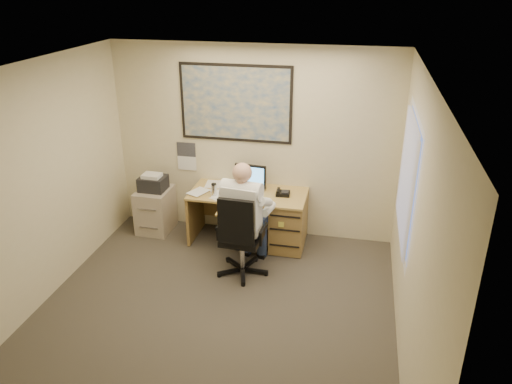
% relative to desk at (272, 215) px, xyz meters
% --- Properties ---
extents(room_shell, '(4.00, 4.50, 2.70)m').
position_rel_desk_xyz_m(room_shell, '(-0.34, -1.90, 0.91)').
color(room_shell, '#3C372E').
rests_on(room_shell, ground).
extents(desk, '(1.60, 0.97, 1.10)m').
position_rel_desk_xyz_m(desk, '(0.00, 0.00, 0.00)').
color(desk, tan).
rests_on(desk, ground).
extents(world_map, '(1.56, 0.03, 1.06)m').
position_rel_desk_xyz_m(world_map, '(-0.59, 0.33, 1.46)').
color(world_map, '#1E4C93').
rests_on(world_map, room_shell).
extents(wall_calendar, '(0.28, 0.01, 0.42)m').
position_rel_desk_xyz_m(wall_calendar, '(-1.34, 0.34, 0.64)').
color(wall_calendar, white).
rests_on(wall_calendar, room_shell).
extents(window_blinds, '(0.06, 1.40, 1.30)m').
position_rel_desk_xyz_m(window_blinds, '(1.63, -1.10, 1.11)').
color(window_blinds, beige).
rests_on(window_blinds, room_shell).
extents(filing_cabinet, '(0.47, 0.56, 0.90)m').
position_rel_desk_xyz_m(filing_cabinet, '(-1.76, 0.03, -0.06)').
color(filing_cabinet, '#AEA08C').
rests_on(filing_cabinet, ground).
extents(office_chair, '(0.70, 0.70, 1.12)m').
position_rel_desk_xyz_m(office_chair, '(-0.23, -0.89, -0.11)').
color(office_chair, black).
rests_on(office_chair, ground).
extents(person, '(0.74, 0.97, 1.48)m').
position_rel_desk_xyz_m(person, '(-0.23, -0.80, 0.30)').
color(person, white).
rests_on(person, office_chair).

